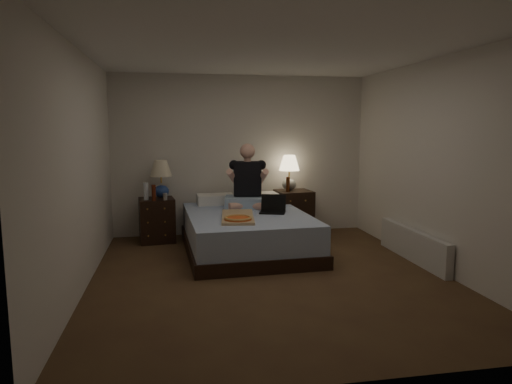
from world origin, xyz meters
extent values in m
cube|color=brown|center=(0.00, 0.00, 0.00)|extent=(4.00, 4.50, 0.00)
cube|color=white|center=(0.00, 0.00, 2.50)|extent=(4.00, 4.50, 0.00)
cube|color=silver|center=(0.00, 2.25, 1.25)|extent=(4.00, 0.00, 2.50)
cube|color=silver|center=(0.00, -2.25, 1.25)|extent=(4.00, 0.00, 2.50)
cube|color=silver|center=(-2.00, 0.00, 1.25)|extent=(0.00, 4.50, 2.50)
cube|color=silver|center=(2.00, 0.00, 1.25)|extent=(0.00, 4.50, 2.50)
cube|color=#597AB3|center=(-0.08, 1.12, 0.26)|extent=(1.68, 2.18, 0.53)
cube|color=black|center=(-1.32, 1.88, 0.33)|extent=(0.55, 0.51, 0.65)
cube|color=black|center=(0.81, 1.99, 0.35)|extent=(0.58, 0.53, 0.70)
cylinder|color=silver|center=(-1.46, 1.78, 0.78)|extent=(0.07, 0.07, 0.25)
cylinder|color=#AFAEAA|center=(-1.19, 1.71, 0.70)|extent=(0.07, 0.07, 0.10)
cylinder|color=#531C0B|center=(-1.34, 1.68, 0.77)|extent=(0.06, 0.06, 0.23)
cylinder|color=#54240C|center=(0.68, 1.89, 0.81)|extent=(0.06, 0.06, 0.23)
cube|color=silver|center=(1.93, 0.30, 0.20)|extent=(0.10, 1.60, 0.40)
camera|label=1|loc=(-1.06, -4.92, 1.69)|focal=32.00mm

